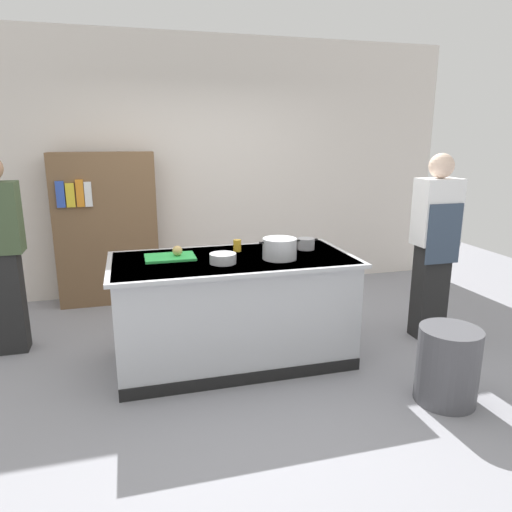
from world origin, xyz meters
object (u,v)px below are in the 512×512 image
at_px(onion, 177,251).
at_px(stock_pot, 280,249).
at_px(sauce_pan, 306,244).
at_px(bookshelf, 107,229).
at_px(trash_bin, 448,365).
at_px(person_chef, 435,243).
at_px(juice_cup, 237,246).
at_px(person_guest, 0,252).
at_px(mixing_bowl, 223,258).

bearing_deg(onion, stock_pot, -16.76).
height_order(stock_pot, sauce_pan, stock_pot).
bearing_deg(bookshelf, stock_pot, -53.87).
relative_size(trash_bin, person_chef, 0.32).
bearing_deg(bookshelf, juice_cup, -54.40).
bearing_deg(person_guest, person_chef, 94.05).
distance_m(stock_pot, person_guest, 2.38).
relative_size(juice_cup, bookshelf, 0.06).
height_order(stock_pot, person_chef, person_chef).
height_order(juice_cup, trash_bin, juice_cup).
bearing_deg(person_chef, juice_cup, 67.75).
height_order(onion, trash_bin, onion).
xyz_separation_m(onion, juice_cup, (0.52, 0.10, -0.01)).
relative_size(mixing_bowl, person_guest, 0.12).
relative_size(onion, person_chef, 0.05).
xyz_separation_m(stock_pot, sauce_pan, (0.33, 0.26, -0.04)).
xyz_separation_m(sauce_pan, person_guest, (-2.56, 0.56, -0.04)).
relative_size(person_chef, person_guest, 1.00).
distance_m(onion, person_guest, 1.55).
bearing_deg(person_chef, bookshelf, 43.18).
height_order(onion, sauce_pan, onion).
relative_size(juice_cup, trash_bin, 0.18).
bearing_deg(sauce_pan, bookshelf, 136.03).
xyz_separation_m(juice_cup, person_guest, (-1.96, 0.47, -0.04)).
xyz_separation_m(stock_pot, mixing_bowl, (-0.47, -0.02, -0.04)).
height_order(onion, mixing_bowl, onion).
distance_m(juice_cup, bookshelf, 1.95).
distance_m(stock_pot, bookshelf, 2.39).
bearing_deg(juice_cup, sauce_pan, -8.24).
relative_size(stock_pot, mixing_bowl, 1.64).
relative_size(stock_pot, person_chef, 0.20).
height_order(sauce_pan, person_chef, person_chef).
distance_m(juice_cup, trash_bin, 1.89).
bearing_deg(onion, juice_cup, 11.14).
bearing_deg(stock_pot, sauce_pan, 38.06).
bearing_deg(person_chef, stock_pot, 79.24).
distance_m(stock_pot, mixing_bowl, 0.47).
height_order(stock_pot, bookshelf, bookshelf).
height_order(mixing_bowl, bookshelf, bookshelf).
height_order(sauce_pan, person_guest, person_guest).
bearing_deg(bookshelf, person_chef, -31.55).
xyz_separation_m(onion, stock_pot, (0.79, -0.24, 0.02)).
relative_size(sauce_pan, trash_bin, 0.39).
xyz_separation_m(juice_cup, person_chef, (1.80, -0.22, -0.04)).
height_order(stock_pot, mixing_bowl, stock_pot).
bearing_deg(mixing_bowl, bookshelf, 115.69).
distance_m(sauce_pan, bookshelf, 2.41).
bearing_deg(bookshelf, sauce_pan, -43.97).
bearing_deg(sauce_pan, trash_bin, -61.27).
bearing_deg(juice_cup, mixing_bowl, -118.73).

